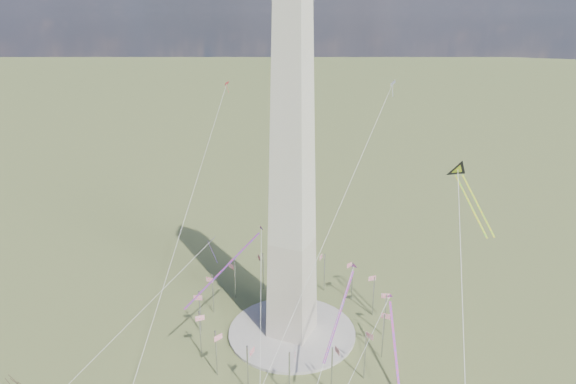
% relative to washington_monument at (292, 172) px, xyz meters
% --- Properties ---
extents(ground, '(2000.00, 2000.00, 0.00)m').
position_rel_washington_monument_xyz_m(ground, '(0.00, 0.00, -47.95)').
color(ground, '#4F6130').
rests_on(ground, ground).
extents(plaza, '(36.00, 36.00, 0.80)m').
position_rel_washington_monument_xyz_m(plaza, '(0.00, 0.00, -47.55)').
color(plaza, '#9F9991').
rests_on(plaza, ground).
extents(washington_monument, '(15.56, 15.56, 100.00)m').
position_rel_washington_monument_xyz_m(washington_monument, '(0.00, 0.00, 0.00)').
color(washington_monument, beige).
rests_on(washington_monument, plaza).
extents(flagpole_ring, '(54.40, 54.40, 13.00)m').
position_rel_washington_monument_xyz_m(flagpole_ring, '(-0.00, -0.00, -40.68)').
color(flagpole_ring, '#B6B7BD').
rests_on(flagpole_ring, ground).
extents(kite_delta_black, '(13.90, 15.64, 14.05)m').
position_rel_washington_monument_xyz_m(kite_delta_black, '(39.46, 10.08, 1.69)').
color(kite_delta_black, black).
rests_on(kite_delta_black, ground).
extents(kite_diamond_purple, '(1.85, 2.99, 9.50)m').
position_rel_washington_monument_xyz_m(kite_diamond_purple, '(-29.74, 6.70, -28.39)').
color(kite_diamond_purple, navy).
rests_on(kite_diamond_purple, ground).
extents(kite_streamer_left, '(2.03, 21.61, 14.85)m').
position_rel_washington_monument_xyz_m(kite_streamer_left, '(18.52, -11.39, -25.73)').
color(kite_streamer_left, red).
rests_on(kite_streamer_left, ground).
extents(kite_streamer_mid, '(12.63, 22.32, 16.80)m').
position_rel_washington_monument_xyz_m(kite_streamer_mid, '(-11.67, -9.53, -21.35)').
color(kite_streamer_mid, red).
rests_on(kite_streamer_mid, ground).
extents(kite_streamer_right, '(10.46, 22.76, 16.51)m').
position_rel_washington_monument_xyz_m(kite_streamer_right, '(28.77, -1.14, -38.37)').
color(kite_streamer_right, red).
rests_on(kite_streamer_right, ground).
extents(kite_small_red, '(1.26, 1.85, 3.92)m').
position_rel_washington_monument_xyz_m(kite_small_red, '(-38.03, 32.93, 15.78)').
color(kite_small_red, red).
rests_on(kite_small_red, ground).
extents(kite_small_white, '(1.84, 1.74, 5.18)m').
position_rel_washington_monument_xyz_m(kite_small_white, '(14.52, 42.09, 17.60)').
color(kite_small_white, white).
rests_on(kite_small_white, ground).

